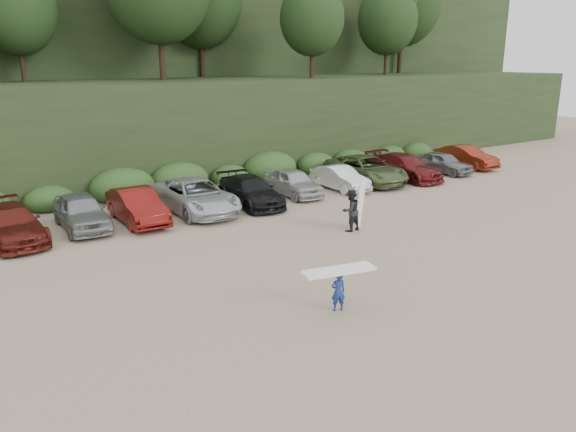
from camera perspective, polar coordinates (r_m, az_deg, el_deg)
ground at (r=20.02m, az=2.24°, el=-6.02°), size 120.00×120.00×0.00m
hillside_backdrop at (r=52.12m, az=-23.44°, el=18.78°), size 90.00×41.50×28.00m
parked_cars at (r=28.77m, az=-7.08°, el=2.31°), size 39.57×6.30×1.64m
child_surfer at (r=17.06m, az=5.14°, el=-6.73°), size 2.33×1.09×1.35m
adult_surfer at (r=24.88m, az=6.45°, el=0.62°), size 1.39×0.79×2.22m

